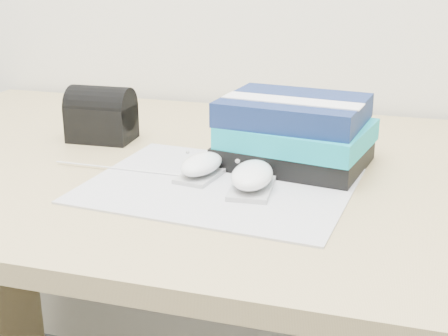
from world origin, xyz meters
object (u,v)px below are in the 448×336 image
(mouse_rear, at_px, (201,166))
(pouch, at_px, (101,114))
(desk, at_px, (296,282))
(book_stack, at_px, (295,133))
(mouse_front, at_px, (252,177))

(mouse_rear, distance_m, pouch, 0.28)
(desk, xyz_separation_m, book_stack, (-0.01, -0.03, 0.29))
(desk, distance_m, mouse_rear, 0.32)
(desk, distance_m, mouse_front, 0.31)
(mouse_front, bearing_deg, book_stack, 75.35)
(mouse_rear, xyz_separation_m, pouch, (-0.24, 0.14, 0.03))
(desk, height_order, mouse_front, mouse_front)
(book_stack, bearing_deg, pouch, 173.99)
(mouse_rear, bearing_deg, mouse_front, -19.97)
(mouse_front, bearing_deg, desk, 76.43)
(mouse_rear, relative_size, mouse_front, 0.92)
(book_stack, xyz_separation_m, pouch, (-0.36, 0.04, -0.01))
(pouch, bearing_deg, desk, -0.53)
(mouse_rear, bearing_deg, book_stack, 40.39)
(mouse_front, distance_m, book_stack, 0.14)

